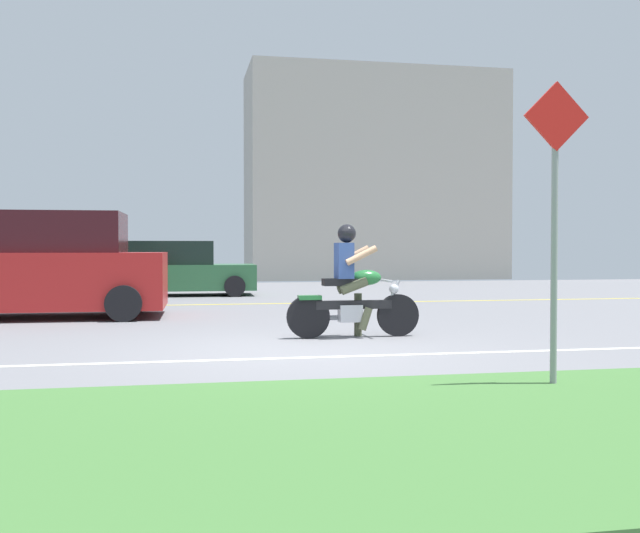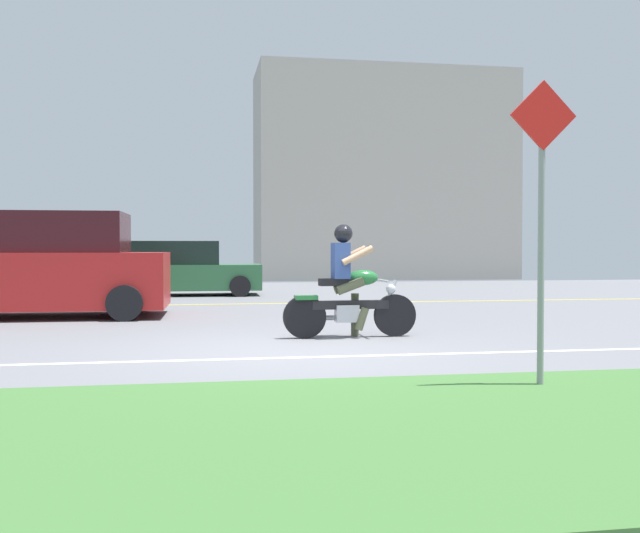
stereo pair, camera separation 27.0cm
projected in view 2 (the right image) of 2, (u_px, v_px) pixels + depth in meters
The scene contains 9 objects.
ground at pixel (273, 327), 11.92m from camera, with size 56.00×30.00×0.04m, color slate.
grass_median at pixel (382, 432), 4.92m from camera, with size 56.00×3.80×0.06m, color #3D6B33.
lane_line_near at pixel (305, 357), 8.45m from camera, with size 50.40×0.12×0.01m, color silver.
lane_line_far at pixel (252, 304), 16.58m from camera, with size 50.40×0.12×0.01m, color yellow.
motorcyclist at pixel (349, 290), 10.35m from camera, with size 1.95×0.64×1.63m.
suv_nearby at pixel (34, 266), 13.37m from camera, with size 5.00×2.30×1.95m.
parked_car_1 at pixel (180, 270), 19.59m from camera, with size 4.22×1.85×1.48m.
street_sign at pixel (542, 204), 6.44m from camera, with size 0.62×0.06×2.78m.
building_far at pixel (383, 176), 30.65m from camera, with size 10.74×4.00×8.68m, color #A8A399.
Camera 2 is at (-1.24, -8.85, 1.29)m, focal length 40.49 mm.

